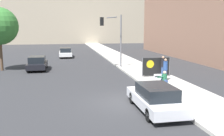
# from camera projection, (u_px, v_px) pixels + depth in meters

# --- Properties ---
(ground_plane) EXTENTS (160.00, 160.00, 0.00)m
(ground_plane) POSITION_uv_depth(u_px,v_px,m) (124.00, 102.00, 14.56)
(ground_plane) COLOR #303033
(sidewalk_curb) EXTENTS (3.59, 90.00, 0.17)m
(sidewalk_curb) POSITION_uv_depth(u_px,v_px,m) (128.00, 63.00, 29.86)
(sidewalk_curb) COLOR beige
(sidewalk_curb) RESTS_ON ground_plane
(building_backdrop_right) EXTENTS (10.00, 32.00, 12.32)m
(building_backdrop_right) POSITION_uv_depth(u_px,v_px,m) (215.00, 14.00, 34.64)
(building_backdrop_right) COLOR #936B56
(building_backdrop_right) RESTS_ON ground_plane
(seated_protester) EXTENTS (1.00, 0.77, 1.22)m
(seated_protester) POSITION_uv_depth(u_px,v_px,m) (165.00, 79.00, 16.99)
(seated_protester) COLOR #474C56
(seated_protester) RESTS_ON sidewalk_curb
(jogger_on_sidewalk) EXTENTS (0.34, 0.34, 1.76)m
(jogger_on_sidewalk) POSITION_uv_depth(u_px,v_px,m) (165.00, 69.00, 19.54)
(jogger_on_sidewalk) COLOR #334775
(jogger_on_sidewalk) RESTS_ON sidewalk_curb
(pedestrian_behind) EXTENTS (0.34, 0.34, 1.78)m
(pedestrian_behind) POSITION_uv_depth(u_px,v_px,m) (163.00, 66.00, 21.07)
(pedestrian_behind) COLOR #334775
(pedestrian_behind) RESTS_ON sidewalk_curb
(protest_banner) EXTENTS (2.50, 0.06, 1.61)m
(protest_banner) POSITION_uv_depth(u_px,v_px,m) (156.00, 67.00, 21.25)
(protest_banner) COLOR slate
(protest_banner) RESTS_ON sidewalk_curb
(traffic_light_pole) EXTENTS (2.38, 2.14, 5.46)m
(traffic_light_pole) POSITION_uv_depth(u_px,v_px,m) (114.00, 32.00, 25.73)
(traffic_light_pole) COLOR slate
(traffic_light_pole) RESTS_ON sidewalk_curb
(parked_car_curbside) EXTENTS (1.85, 4.63, 1.39)m
(parked_car_curbside) POSITION_uv_depth(u_px,v_px,m) (155.00, 98.00, 12.95)
(parked_car_curbside) COLOR silver
(parked_car_curbside) RESTS_ON ground_plane
(car_on_road_nearest) EXTENTS (1.80, 4.24, 1.42)m
(car_on_road_nearest) POSITION_uv_depth(u_px,v_px,m) (37.00, 63.00, 25.54)
(car_on_road_nearest) COLOR black
(car_on_road_nearest) RESTS_ON ground_plane
(car_on_road_midblock) EXTENTS (1.77, 4.76, 1.38)m
(car_on_road_midblock) POSITION_uv_depth(u_px,v_px,m) (65.00, 52.00, 36.66)
(car_on_road_midblock) COLOR white
(car_on_road_midblock) RESTS_ON ground_plane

